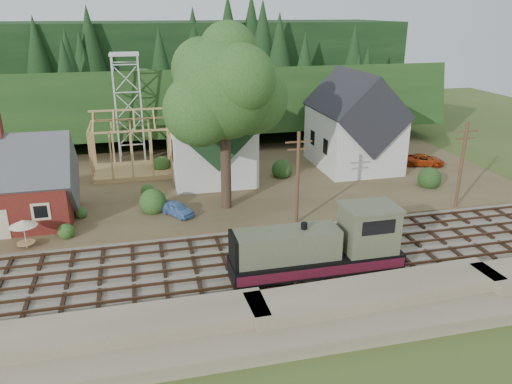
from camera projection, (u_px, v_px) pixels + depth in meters
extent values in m
plane|color=#384C1E|center=(225.00, 264.00, 35.28)|extent=(140.00, 140.00, 0.00)
cube|color=#7F7259|center=(252.00, 336.00, 27.53)|extent=(64.00, 5.00, 1.60)
cube|color=#726B5B|center=(225.00, 263.00, 35.25)|extent=(64.00, 11.00, 0.16)
cube|color=brown|center=(194.00, 182.00, 51.65)|extent=(64.00, 26.00, 0.30)
cube|color=#1E3F19|center=(174.00, 131.00, 73.59)|extent=(70.00, 28.96, 12.74)
cube|color=black|center=(166.00, 111.00, 88.18)|extent=(80.00, 20.00, 12.00)
cube|color=#571914|center=(9.00, 200.00, 41.01)|extent=(10.00, 7.00, 3.80)
cube|color=#4C4C51|center=(5.00, 178.00, 40.35)|extent=(10.80, 7.41, 7.41)
cube|color=beige|center=(0.00, 225.00, 38.04)|extent=(1.20, 0.06, 2.40)
cube|color=silver|center=(209.00, 145.00, 52.76)|extent=(8.00, 12.00, 6.40)
cube|color=#173417|center=(208.00, 115.00, 51.65)|extent=(8.40, 12.96, 8.40)
cube|color=silver|center=(217.00, 106.00, 45.49)|extent=(2.40, 2.40, 4.00)
cone|color=#173417|center=(216.00, 69.00, 44.35)|extent=(5.37, 5.37, 2.60)
cube|color=silver|center=(353.00, 138.00, 55.39)|extent=(8.00, 10.00, 6.40)
cube|color=black|center=(355.00, 110.00, 54.28)|extent=(8.40, 10.80, 8.40)
cube|color=tan|center=(134.00, 171.00, 53.83)|extent=(8.00, 6.00, 0.50)
cube|color=tan|center=(128.00, 110.00, 51.53)|extent=(8.00, 0.18, 0.18)
cube|color=silver|center=(116.00, 111.00, 55.73)|extent=(0.18, 0.18, 12.00)
cube|color=silver|center=(141.00, 110.00, 56.35)|extent=(0.18, 0.18, 12.00)
cube|color=silver|center=(116.00, 106.00, 58.28)|extent=(0.18, 0.18, 12.00)
cube|color=silver|center=(141.00, 105.00, 58.90)|extent=(0.18, 0.18, 12.00)
cube|color=silver|center=(124.00, 54.00, 55.24)|extent=(3.20, 3.20, 0.25)
cylinder|color=#38281E|center=(226.00, 164.00, 43.36)|extent=(0.90, 0.90, 8.00)
sphere|color=#264F1D|center=(224.00, 89.00, 41.12)|extent=(8.40, 8.40, 8.40)
sphere|color=#264F1D|center=(251.00, 98.00, 42.93)|extent=(6.40, 6.40, 6.40)
sphere|color=#264F1D|center=(200.00, 110.00, 40.42)|extent=(6.00, 6.00, 6.00)
cylinder|color=#4C331E|center=(298.00, 180.00, 40.19)|extent=(0.28, 0.28, 8.00)
cube|color=#4C331E|center=(299.00, 142.00, 39.09)|extent=(2.20, 0.12, 0.12)
cube|color=#4C331E|center=(298.00, 149.00, 39.30)|extent=(1.80, 0.12, 0.12)
cylinder|color=#4C331E|center=(461.00, 167.00, 43.51)|extent=(0.28, 0.28, 8.00)
cube|color=#4C331E|center=(466.00, 131.00, 42.41)|extent=(2.20, 0.12, 0.12)
cube|color=#4C331E|center=(465.00, 138.00, 42.62)|extent=(1.80, 0.12, 0.12)
cube|color=black|center=(316.00, 271.00, 33.70)|extent=(11.49, 2.39, 0.34)
cube|color=black|center=(316.00, 262.00, 33.46)|extent=(11.49, 2.78, 1.05)
cube|color=#4C523C|center=(287.00, 245.00, 32.46)|extent=(6.90, 2.20, 2.01)
cube|color=#4C523C|center=(369.00, 229.00, 33.55)|extent=(3.45, 2.68, 3.07)
cube|color=#4C523C|center=(370.00, 207.00, 33.01)|extent=(3.64, 2.87, 0.19)
cube|color=black|center=(379.00, 228.00, 32.08)|extent=(2.30, 0.06, 0.96)
cube|color=#4C1020|center=(324.00, 272.00, 32.17)|extent=(11.49, 0.04, 0.67)
cube|color=#4C1020|center=(309.00, 253.00, 34.74)|extent=(11.49, 0.04, 0.67)
cylinder|color=black|center=(304.00, 228.00, 32.33)|extent=(0.42, 0.42, 0.67)
imported|color=#608ECF|center=(177.00, 208.00, 42.80)|extent=(3.10, 3.66, 1.18)
imported|color=#AC350D|center=(423.00, 160.00, 56.41)|extent=(5.00, 3.56, 1.27)
cylinder|color=silver|center=(25.00, 235.00, 36.76)|extent=(0.09, 0.09, 2.00)
cylinder|color=tan|center=(26.00, 243.00, 36.97)|extent=(1.27, 1.27, 0.07)
cone|color=beige|center=(23.00, 223.00, 36.42)|extent=(2.00, 2.00, 0.45)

